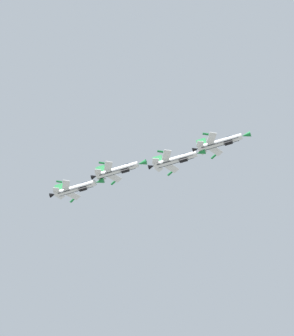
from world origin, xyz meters
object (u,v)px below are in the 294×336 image
at_px(fighter_jet_lead, 221,142).
at_px(fighter_jet_right_wing, 118,170).
at_px(fighter_jet_left_outer, 76,188).
at_px(fighter_jet_left_wing, 176,159).

distance_m(fighter_jet_lead, fighter_jet_right_wing, 28.85).
height_order(fighter_jet_lead, fighter_jet_left_outer, fighter_jet_left_outer).
bearing_deg(fighter_jet_left_wing, fighter_jet_lead, 85.61).
relative_size(fighter_jet_lead, fighter_jet_left_outer, 1.00).
bearing_deg(fighter_jet_right_wing, fighter_jet_left_wing, 94.21).
height_order(fighter_jet_lead, fighter_jet_right_wing, fighter_jet_right_wing).
height_order(fighter_jet_left_wing, fighter_jet_left_outer, fighter_jet_left_outer).
bearing_deg(fighter_jet_lead, fighter_jet_left_outer, -92.17).
relative_size(fighter_jet_lead, fighter_jet_left_wing, 1.00).
xyz_separation_m(fighter_jet_left_wing, fighter_jet_right_wing, (-15.56, -4.42, 1.15)).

